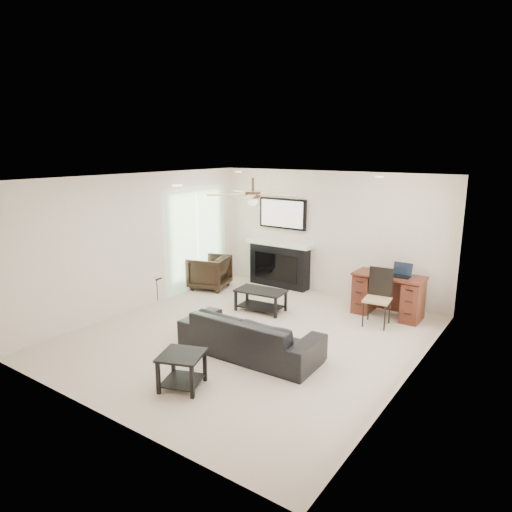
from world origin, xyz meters
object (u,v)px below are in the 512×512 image
object	(u,v)px
sofa	(250,335)
fireplace_unit	(279,243)
coffee_table	(261,300)
desk	(388,295)
armchair	(209,272)

from	to	relation	value
sofa	fireplace_unit	bearing A→B (deg)	-66.72
coffee_table	fireplace_unit	world-z (taller)	fireplace_unit
coffee_table	desk	xyz separation A→B (m)	(2.00, 1.09, 0.18)
fireplace_unit	desk	distance (m)	2.65
fireplace_unit	desk	xyz separation A→B (m)	(2.56, -0.43, -0.57)
coffee_table	desk	distance (m)	2.29
coffee_table	fireplace_unit	bearing A→B (deg)	104.02
desk	fireplace_unit	bearing A→B (deg)	170.50
sofa	coffee_table	distance (m)	1.84
sofa	desk	distance (m)	2.91
sofa	coffee_table	size ratio (longest dim) A/B	2.32
fireplace_unit	armchair	bearing A→B (deg)	-139.95
armchair	coffee_table	bearing A→B (deg)	55.77
coffee_table	armchair	bearing A→B (deg)	156.05
sofa	armchair	world-z (taller)	armchair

